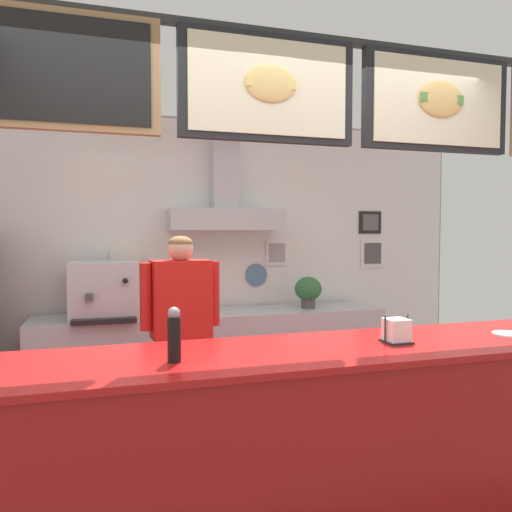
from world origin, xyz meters
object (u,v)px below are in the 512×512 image
at_px(potted_sage, 143,299).
at_px(napkin_holder, 396,331).
at_px(condiment_plate, 509,334).
at_px(espresso_machine, 104,290).
at_px(pepper_grinder, 174,335).
at_px(potted_oregano, 308,290).
at_px(shop_worker, 181,344).
at_px(potted_thyme, 181,299).

height_order(potted_sage, napkin_holder, napkin_holder).
bearing_deg(condiment_plate, espresso_machine, 132.49).
xyz_separation_m(pepper_grinder, condiment_plate, (1.76, 0.02, -0.11)).
xyz_separation_m(potted_oregano, condiment_plate, (0.20, -2.25, 0.02)).
xyz_separation_m(shop_worker, condiment_plate, (1.55, -1.26, 0.23)).
bearing_deg(shop_worker, potted_thyme, -103.75).
bearing_deg(potted_sage, condiment_plate, -52.38).
distance_m(potted_thyme, pepper_grinder, 2.35).
xyz_separation_m(potted_thyme, condiment_plate, (1.41, -2.30, 0.06)).
relative_size(shop_worker, pepper_grinder, 6.87).
bearing_deg(napkin_holder, condiment_plate, -2.34).
distance_m(potted_thyme, napkin_holder, 2.39).
bearing_deg(condiment_plate, napkin_holder, 177.66).
height_order(shop_worker, potted_oregano, shop_worker).
bearing_deg(espresso_machine, shop_worker, -62.69).
bearing_deg(shop_worker, potted_oregano, -149.70).
bearing_deg(pepper_grinder, espresso_machine, 97.49).
xyz_separation_m(potted_sage, condiment_plate, (1.74, -2.25, 0.04)).
bearing_deg(potted_sage, shop_worker, -79.38).
bearing_deg(potted_sage, espresso_machine, -178.97).
xyz_separation_m(napkin_holder, condiment_plate, (0.66, -0.03, -0.05)).
distance_m(napkin_holder, pepper_grinder, 1.10).
height_order(potted_sage, pepper_grinder, pepper_grinder).
height_order(espresso_machine, potted_oregano, espresso_machine).
xyz_separation_m(potted_thyme, pepper_grinder, (-0.35, -2.32, 0.17)).
height_order(potted_thyme, potted_sage, potted_sage).
bearing_deg(potted_thyme, shop_worker, -97.87).
height_order(shop_worker, espresso_machine, shop_worker).
distance_m(espresso_machine, napkin_holder, 2.62).
distance_m(potted_oregano, potted_thyme, 1.21).
height_order(shop_worker, pepper_grinder, shop_worker).
xyz_separation_m(espresso_machine, napkin_holder, (1.39, -2.22, 0.00)).
distance_m(potted_sage, condiment_plate, 2.84).
relative_size(potted_oregano, potted_sage, 1.13).
bearing_deg(condiment_plate, potted_sage, 127.62).
distance_m(espresso_machine, pepper_grinder, 2.29).
xyz_separation_m(potted_oregano, potted_thyme, (-1.21, 0.04, -0.04)).
xyz_separation_m(potted_thyme, napkin_holder, (0.74, -2.27, 0.11)).
relative_size(espresso_machine, potted_oregano, 1.86).
relative_size(espresso_machine, pepper_grinder, 2.39).
bearing_deg(potted_oregano, shop_worker, -143.82).
bearing_deg(napkin_holder, pepper_grinder, -177.49).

